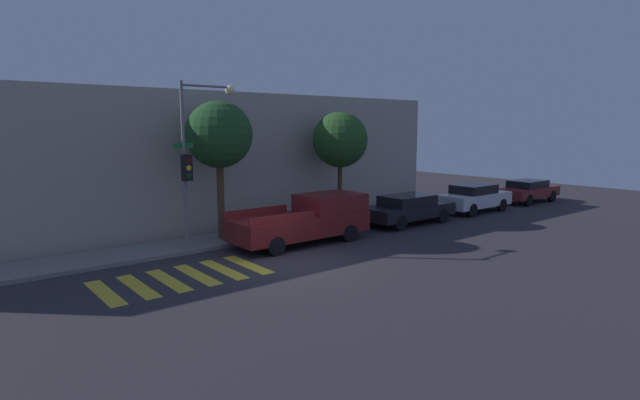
{
  "coord_description": "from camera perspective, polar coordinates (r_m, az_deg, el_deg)",
  "views": [
    {
      "loc": [
        -9.16,
        -12.91,
        4.44
      ],
      "look_at": [
        2.95,
        2.1,
        1.6
      ],
      "focal_mm": 28.0,
      "sensor_mm": 36.0,
      "label": 1
    }
  ],
  "objects": [
    {
      "name": "ground_plane",
      "position": [
        16.44,
        -3.44,
        -7.31
      ],
      "size": [
        60.0,
        60.0,
        0.0
      ],
      "primitive_type": "plane",
      "color": "#2D2B30"
    },
    {
      "name": "sidewalk",
      "position": [
        19.97,
        -10.63,
        -4.41
      ],
      "size": [
        26.0,
        2.17,
        0.14
      ],
      "primitive_type": "cube",
      "color": "slate",
      "rests_on": "ground"
    },
    {
      "name": "building_row",
      "position": [
        23.58,
        -16.02,
        4.42
      ],
      "size": [
        26.0,
        6.0,
        5.89
      ],
      "primitive_type": "cube",
      "color": "#A89E8E",
      "rests_on": "ground"
    },
    {
      "name": "crosswalk",
      "position": [
        15.54,
        -15.41,
        -8.53
      ],
      "size": [
        4.89,
        2.6,
        0.0
      ],
      "color": "gold",
      "rests_on": "ground"
    },
    {
      "name": "traffic_light_pole",
      "position": [
        17.98,
        -13.99,
        5.9
      ],
      "size": [
        2.39,
        0.56,
        5.99
      ],
      "color": "slate",
      "rests_on": "ground"
    },
    {
      "name": "pickup_truck",
      "position": [
        19.22,
        -1.46,
        -2.21
      ],
      "size": [
        5.52,
        2.05,
        1.8
      ],
      "color": "maroon",
      "rests_on": "ground"
    },
    {
      "name": "sedan_near_corner",
      "position": [
        23.22,
        10.05,
        -0.95
      ],
      "size": [
        4.65,
        1.83,
        1.35
      ],
      "color": "black",
      "rests_on": "ground"
    },
    {
      "name": "sedan_middle",
      "position": [
        27.29,
        17.22,
        0.28
      ],
      "size": [
        4.32,
        1.77,
        1.46
      ],
      "color": "silver",
      "rests_on": "ground"
    },
    {
      "name": "sedan_far_end",
      "position": [
        31.94,
        22.68,
        1.03
      ],
      "size": [
        4.35,
        1.75,
        1.32
      ],
      "color": "maroon",
      "rests_on": "ground"
    },
    {
      "name": "tree_near_corner",
      "position": [
        19.31,
        -11.47,
        7.24
      ],
      "size": [
        2.53,
        2.53,
        5.42
      ],
      "color": "#4C3823",
      "rests_on": "ground"
    },
    {
      "name": "tree_midblock",
      "position": [
        22.77,
        2.3,
        6.86
      ],
      "size": [
        2.52,
        2.52,
        5.12
      ],
      "color": "#42301E",
      "rests_on": "ground"
    }
  ]
}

